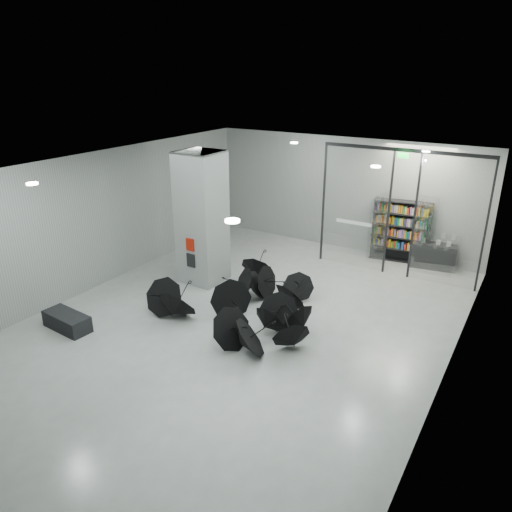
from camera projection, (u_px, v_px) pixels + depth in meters
The scene contains 10 objects.
room at pixel (234, 221), 11.36m from camera, with size 14.00×14.02×4.01m.
column at pixel (202, 218), 14.47m from camera, with size 1.20×1.20×4.00m, color slate.
fire_cabinet at pixel (190, 245), 14.21m from camera, with size 0.28×0.04×0.38m, color #A50A07.
info_panel at pixel (191, 260), 14.39m from camera, with size 0.30×0.03×0.42m, color black.
exit_sign at pixel (403, 156), 14.06m from camera, with size 0.30×0.06×0.15m, color #0CE533.
glass_partition at pixel (399, 208), 14.82m from camera, with size 5.06×0.08×4.00m.
bench at pixel (67, 321), 12.25m from camera, with size 1.32×0.56×0.42m, color black.
bookshelf at pixel (401, 231), 16.30m from camera, with size 1.92×0.38×2.11m, color black, non-canonical shape.
shop_counter at pixel (433, 256), 15.93m from camera, with size 1.39×0.56×0.83m, color black.
umbrella_cluster at pixel (248, 307), 12.78m from camera, with size 5.09×4.89×1.34m.
Camera 1 is at (6.10, -9.02, 6.22)m, focal length 33.93 mm.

